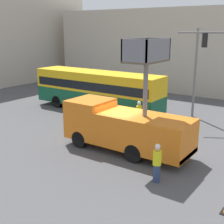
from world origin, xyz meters
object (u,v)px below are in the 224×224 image
object	(u,v)px
city_bus	(97,88)
road_worker_directing	(139,114)
utility_truck	(125,125)
road_worker_near_truck	(157,163)
traffic_light_pole	(198,60)

from	to	relation	value
city_bus	road_worker_directing	bearing A→B (deg)	154.44
utility_truck	city_bus	size ratio (longest dim) A/B	0.64
road_worker_near_truck	road_worker_directing	distance (m)	7.95
traffic_light_pole	road_worker_near_truck	bearing A→B (deg)	-168.17
utility_truck	city_bus	distance (m)	9.08
traffic_light_pole	road_worker_directing	size ratio (longest dim) A/B	3.58
city_bus	road_worker_near_truck	xyz separation A→B (m)	(-8.41, -9.84, -1.00)
traffic_light_pole	road_worker_directing	bearing A→B (deg)	146.67
utility_truck	city_bus	bearing A→B (deg)	47.39
utility_truck	traffic_light_pole	world-z (taller)	traffic_light_pole
utility_truck	road_worker_near_truck	xyz separation A→B (m)	(-2.27, -3.16, -0.60)
road_worker_near_truck	city_bus	bearing A→B (deg)	93.87
city_bus	road_worker_directing	distance (m)	5.60
traffic_light_pole	road_worker_directing	world-z (taller)	traffic_light_pole
road_worker_directing	utility_truck	bearing A→B (deg)	62.44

